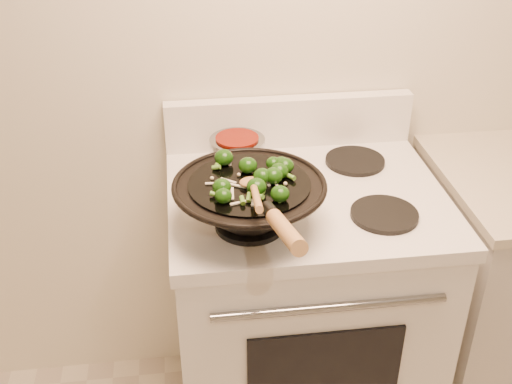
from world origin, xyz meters
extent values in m
plane|color=white|center=(0.00, 1.50, 1.30)|extent=(3.50, 0.00, 3.50)
cube|color=white|center=(-0.02, 1.17, 0.44)|extent=(0.76, 0.64, 0.88)
cube|color=white|center=(-0.02, 1.17, 0.90)|extent=(0.78, 0.66, 0.04)
cube|color=white|center=(-0.02, 1.47, 1.00)|extent=(0.78, 0.05, 0.16)
cylinder|color=gray|center=(-0.02, 0.84, 0.78)|extent=(0.60, 0.02, 0.02)
cube|color=black|center=(-0.02, 0.84, 0.55)|extent=(0.42, 0.01, 0.28)
cylinder|color=black|center=(-0.20, 1.02, 0.93)|extent=(0.18, 0.18, 0.01)
cylinder|color=black|center=(0.16, 1.02, 0.93)|extent=(0.18, 0.18, 0.01)
cylinder|color=black|center=(-0.20, 1.32, 0.93)|extent=(0.18, 0.18, 0.01)
cylinder|color=black|center=(0.16, 1.32, 0.93)|extent=(0.18, 0.18, 0.01)
torus|color=black|center=(-0.20, 1.02, 1.05)|extent=(0.39, 0.39, 0.01)
cylinder|color=black|center=(-0.20, 1.02, 1.05)|extent=(0.31, 0.31, 0.01)
cylinder|color=black|center=(-0.18, 0.80, 1.10)|extent=(0.04, 0.07, 0.05)
cylinder|color=#B07A45|center=(-0.17, 0.67, 1.14)|extent=(0.05, 0.21, 0.09)
ellipsoid|color=#133B09|center=(-0.17, 1.02, 1.07)|extent=(0.05, 0.05, 0.04)
cylinder|color=#55822E|center=(-0.16, 1.02, 1.06)|extent=(0.02, 0.02, 0.01)
ellipsoid|color=#133B09|center=(-0.27, 0.98, 1.07)|extent=(0.05, 0.05, 0.04)
ellipsoid|color=#133B09|center=(-0.26, 1.12, 1.07)|extent=(0.05, 0.05, 0.04)
ellipsoid|color=#133B09|center=(-0.13, 1.09, 1.07)|extent=(0.04, 0.04, 0.03)
cylinder|color=#55822E|center=(-0.12, 1.09, 1.06)|extent=(0.01, 0.02, 0.02)
ellipsoid|color=#133B09|center=(-0.20, 1.08, 1.07)|extent=(0.05, 0.05, 0.04)
ellipsoid|color=#133B09|center=(-0.11, 1.06, 1.07)|extent=(0.05, 0.05, 0.04)
ellipsoid|color=#133B09|center=(-0.19, 0.97, 1.07)|extent=(0.05, 0.05, 0.04)
cylinder|color=#55822E|center=(-0.18, 0.97, 1.06)|extent=(0.02, 0.02, 0.02)
ellipsoid|color=#133B09|center=(-0.14, 1.01, 1.07)|extent=(0.05, 0.05, 0.04)
ellipsoid|color=#133B09|center=(-0.27, 0.94, 1.07)|extent=(0.04, 0.04, 0.04)
ellipsoid|color=#133B09|center=(-0.12, 1.04, 1.07)|extent=(0.05, 0.05, 0.04)
cylinder|color=#55822E|center=(-0.11, 1.04, 1.06)|extent=(0.02, 0.02, 0.02)
ellipsoid|color=#133B09|center=(-0.11, 1.08, 1.07)|extent=(0.04, 0.04, 0.04)
ellipsoid|color=#133B09|center=(-0.14, 0.93, 1.07)|extent=(0.05, 0.05, 0.04)
cube|color=#EEE7CE|center=(-0.20, 0.93, 1.05)|extent=(0.02, 0.05, 0.00)
cube|color=#EEE7CE|center=(-0.25, 0.97, 1.05)|extent=(0.01, 0.05, 0.00)
cube|color=#EEE7CE|center=(-0.23, 0.93, 1.05)|extent=(0.06, 0.02, 0.00)
cube|color=#EEE7CE|center=(-0.23, 1.01, 1.05)|extent=(0.05, 0.03, 0.00)
cube|color=#EEE7CE|center=(-0.25, 1.03, 1.05)|extent=(0.04, 0.03, 0.00)
cube|color=#EEE7CE|center=(-0.29, 1.02, 1.05)|extent=(0.05, 0.01, 0.00)
cube|color=#EEE7CE|center=(-0.14, 1.00, 1.05)|extent=(0.02, 0.06, 0.00)
cube|color=#EEE7CE|center=(-0.16, 1.06, 1.05)|extent=(0.02, 0.04, 0.00)
cube|color=#EEE7CE|center=(-0.17, 1.02, 1.05)|extent=(0.03, 0.05, 0.00)
cube|color=#EEE7CE|center=(-0.12, 1.06, 1.05)|extent=(0.04, 0.02, 0.00)
cube|color=#EEE7CE|center=(-0.20, 1.08, 1.05)|extent=(0.02, 0.04, 0.00)
cube|color=#EEE7CE|center=(-0.24, 1.13, 1.05)|extent=(0.02, 0.05, 0.00)
cylinder|color=#568F2E|center=(-0.10, 1.02, 1.06)|extent=(0.02, 0.01, 0.01)
cylinder|color=#568F2E|center=(-0.19, 0.95, 1.06)|extent=(0.03, 0.02, 0.02)
cylinder|color=#568F2E|center=(-0.21, 0.94, 1.06)|extent=(0.02, 0.03, 0.01)
cylinder|color=#568F2E|center=(-0.23, 0.93, 1.06)|extent=(0.03, 0.02, 0.01)
cylinder|color=#568F2E|center=(-0.14, 0.93, 1.06)|extent=(0.03, 0.02, 0.02)
cylinder|color=#568F2E|center=(-0.29, 0.96, 1.06)|extent=(0.03, 0.02, 0.02)
cylinder|color=#568F2E|center=(-0.28, 1.11, 1.06)|extent=(0.03, 0.03, 0.02)
cylinder|color=#568F2E|center=(-0.28, 1.10, 1.06)|extent=(0.02, 0.02, 0.02)
cylinder|color=#568F2E|center=(-0.19, 0.94, 1.06)|extent=(0.02, 0.02, 0.01)
sphere|color=#CBBE8F|center=(-0.22, 1.06, 1.06)|extent=(0.01, 0.01, 0.01)
sphere|color=#CBBE8F|center=(-0.15, 1.01, 1.06)|extent=(0.01, 0.01, 0.01)
sphere|color=#CBBE8F|center=(-0.12, 1.00, 1.06)|extent=(0.01, 0.01, 0.01)
sphere|color=#CBBE8F|center=(-0.29, 1.05, 1.06)|extent=(0.01, 0.01, 0.01)
ellipsoid|color=#B07A45|center=(-0.20, 1.01, 1.06)|extent=(0.07, 0.06, 0.02)
cylinder|color=#B07A45|center=(-0.21, 0.87, 1.11)|extent=(0.04, 0.27, 0.11)
cylinder|color=gray|center=(-0.20, 1.32, 0.98)|extent=(0.16, 0.16, 0.09)
cylinder|color=#630E04|center=(-0.20, 1.32, 1.03)|extent=(0.13, 0.13, 0.01)
cylinder|color=black|center=(-0.25, 1.20, 1.02)|extent=(0.05, 0.10, 0.02)
camera|label=1|loc=(-0.36, -0.35, 1.86)|focal=45.00mm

